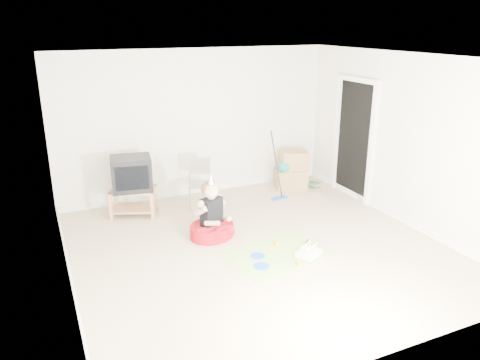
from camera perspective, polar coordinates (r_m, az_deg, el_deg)
name	(u,v)px	position (r m, az deg, el deg)	size (l,w,h in m)	color
ground	(258,248)	(6.64, 2.23, -8.27)	(5.00, 5.00, 0.00)	#C0AC8A
doorway_recess	(354,141)	(8.52, 13.78, 4.67)	(0.02, 0.90, 2.05)	black
tv_stand	(133,200)	(7.81, -12.86, -2.36)	(0.84, 0.69, 0.45)	#AB7A4D
crt_tv	(131,173)	(7.66, -13.10, 0.80)	(0.63, 0.52, 0.54)	black
folding_chair	(200,184)	(7.92, -4.91, -0.47)	(0.49, 0.48, 0.86)	#929298
cardboard_boxes	(292,171)	(8.90, 6.34, 1.16)	(0.68, 0.58, 0.72)	#AB8452
floor_mop	(279,185)	(8.33, 4.84, -0.64)	(0.31, 0.40, 1.18)	blue
book_pile	(313,184)	(9.11, 8.93, -0.53)	(0.22, 0.25, 0.10)	#25704F
seated_woman	(212,223)	(6.90, -3.47, -5.24)	(0.90, 0.90, 0.99)	#A50F19
party_mat	(276,254)	(6.49, 4.40, -9.00)	(1.31, 0.95, 0.01)	#F4339B
birthday_cake	(308,254)	(6.45, 8.34, -8.91)	(0.39, 0.37, 0.15)	white
blue_plate_near	(258,256)	(6.41, 2.16, -9.25)	(0.20, 0.20, 0.01)	blue
blue_plate_far	(261,266)	(6.17, 2.63, -10.45)	(0.20, 0.20, 0.01)	blue
orange_cup_near	(277,243)	(6.70, 4.56, -7.66)	(0.07, 0.07, 0.08)	orange
orange_cup_far	(299,263)	(6.22, 7.19, -9.96)	(0.07, 0.07, 0.08)	orange
blue_party_hat	(307,243)	(6.64, 8.21, -7.63)	(0.11, 0.11, 0.16)	#1844AD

